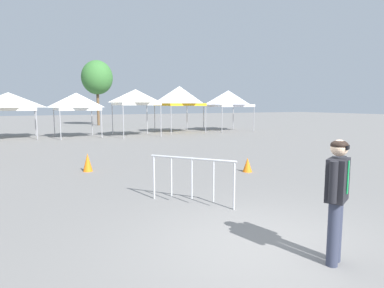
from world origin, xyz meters
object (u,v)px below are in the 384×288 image
person_foreground (337,193)px  tree_behind_tents_center (97,78)px  canopy_tent_behind_left (9,101)px  traffic_cone_near_barrier (247,165)px  canopy_tent_left_of_center (136,97)px  canopy_tent_far_right (180,96)px  traffic_cone_lot_center (88,162)px  crowd_barrier_by_lift (192,171)px  canopy_tent_behind_right (77,102)px  canopy_tent_center (228,99)px

person_foreground → tree_behind_tents_center: (2.81, 33.18, 4.06)m
canopy_tent_behind_left → tree_behind_tents_center: 14.27m
person_foreground → traffic_cone_near_barrier: size_ratio=3.74×
traffic_cone_near_barrier → canopy_tent_left_of_center: bearing=88.7°
canopy_tent_behind_left → canopy_tent_far_right: size_ratio=0.88×
traffic_cone_lot_center → tree_behind_tents_center: bearing=78.8°
tree_behind_tents_center → crowd_barrier_by_lift: (-3.39, -29.77, -4.34)m
person_foreground → traffic_cone_near_barrier: (2.68, 5.79, -0.80)m
crowd_barrier_by_lift → canopy_tent_behind_right: bearing=91.1°
canopy_tent_left_of_center → crowd_barrier_by_lift: (-3.56, -16.25, -2.00)m
crowd_barrier_by_lift → traffic_cone_lot_center: bearing=107.8°
canopy_tent_behind_right → traffic_cone_lot_center: (-1.22, -12.31, -2.14)m
canopy_tent_left_of_center → traffic_cone_lot_center: canopy_tent_left_of_center is taller
canopy_tent_left_of_center → traffic_cone_near_barrier: 14.11m
canopy_tent_center → tree_behind_tents_center: tree_behind_tents_center is taller
canopy_tent_far_right → traffic_cone_lot_center: 16.21m
canopy_tent_behind_left → traffic_cone_near_barrier: 17.68m
canopy_tent_center → person_foreground: 23.94m
canopy_tent_left_of_center → canopy_tent_center: (8.56, 1.25, -0.01)m
canopy_tent_far_right → canopy_tent_center: 4.43m
canopy_tent_left_of_center → crowd_barrier_by_lift: canopy_tent_left_of_center is taller
person_foreground → traffic_cone_near_barrier: bearing=65.1°
canopy_tent_far_right → tree_behind_tents_center: 12.83m
tree_behind_tents_center → canopy_tent_behind_left: bearing=-123.9°
canopy_tent_center → traffic_cone_near_barrier: size_ratio=7.22×
canopy_tent_center → traffic_cone_near_barrier: canopy_tent_center is taller
canopy_tent_behind_right → person_foreground: size_ratio=1.71×
canopy_tent_behind_right → traffic_cone_lot_center: canopy_tent_behind_right is taller
person_foreground → traffic_cone_near_barrier: 6.43m
canopy_tent_behind_left → crowd_barrier_by_lift: size_ratio=1.98×
canopy_tent_behind_left → crowd_barrier_by_lift: 18.74m
canopy_tent_behind_left → canopy_tent_left_of_center: 8.23m
canopy_tent_behind_left → canopy_tent_center: canopy_tent_center is taller
canopy_tent_behind_left → person_foreground: canopy_tent_behind_left is taller
canopy_tent_far_right → traffic_cone_lot_center: (-9.26, -13.04, -2.62)m
canopy_tent_left_of_center → canopy_tent_behind_left: bearing=166.8°
tree_behind_tents_center → traffic_cone_near_barrier: 27.82m
canopy_tent_behind_left → traffic_cone_near_barrier: size_ratio=6.89×
canopy_tent_center → traffic_cone_near_barrier: bearing=-120.4°
person_foreground → traffic_cone_lot_center: bearing=104.5°
traffic_cone_lot_center → traffic_cone_near_barrier: traffic_cone_lot_center is taller
crowd_barrier_by_lift → traffic_cone_lot_center: (-1.55, 4.84, -0.45)m
canopy_tent_far_right → crowd_barrier_by_lift: canopy_tent_far_right is taller
tree_behind_tents_center → crowd_barrier_by_lift: tree_behind_tents_center is taller
canopy_tent_behind_left → canopy_tent_behind_right: bearing=-13.4°
canopy_tent_left_of_center → traffic_cone_near_barrier: bearing=-91.3°
canopy_tent_left_of_center → canopy_tent_center: size_ratio=0.96×
canopy_tent_center → crowd_barrier_by_lift: canopy_tent_center is taller
canopy_tent_behind_right → crowd_barrier_by_lift: (0.34, -17.15, -1.70)m
canopy_tent_behind_left → canopy_tent_behind_right: (4.11, -0.98, -0.00)m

